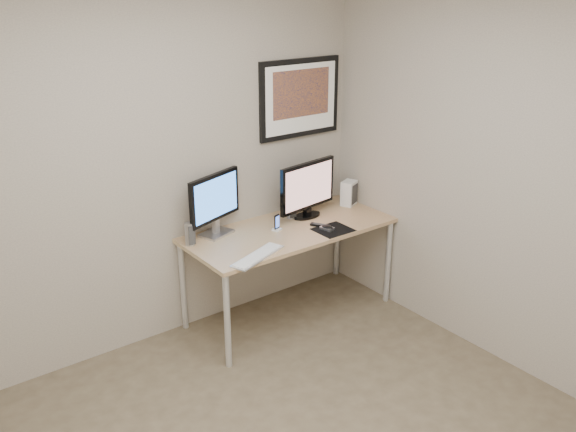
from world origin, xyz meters
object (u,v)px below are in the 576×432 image
Objects in this scene: monitor_tv at (308,188)px; phone_dock at (277,223)px; framed_art at (300,98)px; keyboard at (258,256)px; fan_unit at (349,193)px; speaker_left at (190,234)px; desk at (290,236)px; monitor_large at (215,202)px; speaker_right at (291,208)px.

monitor_tv is 4.51× the size of phone_dock.
monitor_tv reaches higher than phone_dock.
framed_art reaches higher than monitor_tv.
keyboard is 1.25m from fan_unit.
phone_dock is (0.65, -0.15, -0.02)m from speaker_left.
monitor_large is (-0.50, 0.23, 0.32)m from desk.
framed_art is 0.89m from fan_unit.
phone_dock is (-0.10, 0.02, 0.13)m from desk.
speaker_left is 0.36× the size of keyboard.
phone_dock is (-0.24, -0.14, -0.02)m from speaker_right.
framed_art reaches higher than speaker_right.
speaker_left is at bearing 172.74° from monitor_large.
phone_dock is at bearing -46.18° from monitor_large.
phone_dock reaches higher than keyboard.
fan_unit reaches higher than speaker_left.
fan_unit is at bearing -24.67° from monitor_large.
fan_unit is (1.18, 0.39, 0.09)m from keyboard.
monitor_large is at bearing 11.99° from speaker_left.
keyboard is at bearing 174.55° from fan_unit.
monitor_tv is 0.20m from speaker_right.
fan_unit is at bearing -2.00° from keyboard.
monitor_large reaches higher than desk.
speaker_left is (-0.24, -0.05, -0.17)m from monitor_large.
speaker_left is 0.97× the size of speaker_right.
phone_dock is at bearing -13.27° from speaker_left.
desk is 3.45× the size of keyboard.
fan_unit is (0.35, -0.22, -0.79)m from framed_art.
fan_unit is at bearing 8.36° from speaker_right.
monitor_large is at bearing 150.86° from fan_unit.
framed_art is 4.35× the size of speaker_right.
monitor_tv reaches higher than fan_unit.
speaker_right reaches higher than speaker_left.
framed_art is at bearing -12.39° from monitor_large.
framed_art is 1.53× the size of monitor_large.
fan_unit reaches higher than keyboard.
fan_unit is (0.56, -0.05, 0.02)m from speaker_right.
monitor_tv is at bearing 7.10° from keyboard.
monitor_large reaches higher than speaker_left.
phone_dock is at bearing 162.65° from fan_unit.
keyboard is (0.02, -0.51, -0.25)m from monitor_large.
phone_dock is 0.61× the size of fan_unit.
monitor_large is 0.77m from monitor_tv.
desk is 3.27× the size of monitor_large.
monitor_tv is at bearing -28.58° from monitor_large.
speaker_left reaches higher than keyboard.
desk is 9.28× the size of speaker_right.
speaker_right is 0.77m from keyboard.
keyboard is 2.26× the size of fan_unit.
speaker_right is at bearing -0.88° from speaker_left.
framed_art is (0.35, 0.33, 0.96)m from desk.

